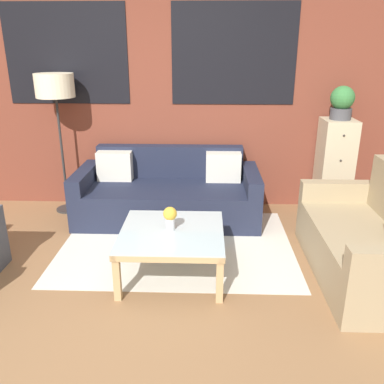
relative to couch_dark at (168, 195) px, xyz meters
name	(u,v)px	position (x,y,z in m)	size (l,w,h in m)	color
ground_plane	(115,323)	(-0.22, -1.95, -0.28)	(16.00, 16.00, 0.00)	#8E6642
wall_back_brick	(151,90)	(-0.22, 0.49, 1.13)	(8.40, 0.09, 2.80)	brown
rug	(177,244)	(0.15, -0.70, -0.28)	(2.29, 1.69, 0.00)	silver
couch_dark	(168,195)	(0.00, 0.00, 0.00)	(2.04, 0.88, 0.78)	#1E2338
settee_vintage	(371,243)	(1.84, -1.22, 0.03)	(0.80, 1.57, 0.92)	tan
coffee_table	(172,237)	(0.15, -1.25, 0.08)	(0.87, 0.87, 0.42)	silver
floor_lamp	(55,91)	(-1.25, 0.18, 1.14)	(0.43, 0.43, 1.61)	#2D2D2D
drawer_cabinet	(334,168)	(1.92, 0.21, 0.28)	(0.36, 0.41, 1.12)	#C6B793
potted_plant	(342,102)	(1.92, 0.21, 1.03)	(0.26, 0.26, 0.37)	#47474C
flower_vase	(170,217)	(0.13, -1.23, 0.26)	(0.12, 0.12, 0.20)	silver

